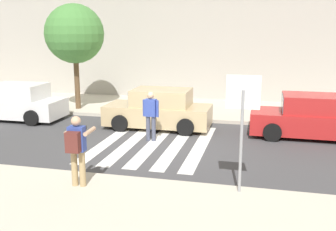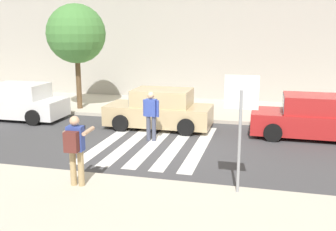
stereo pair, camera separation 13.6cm
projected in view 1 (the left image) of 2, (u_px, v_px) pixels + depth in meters
The scene contains 15 objects.
ground_plane at pixel (152, 145), 13.25m from camera, with size 120.00×120.00×0.00m, color #424244.
sidewalk_far at pixel (186, 108), 18.92m from camera, with size 60.00×4.80×0.14m, color beige.
building_facade_far at pixel (202, 27), 22.25m from camera, with size 56.00×4.00×7.78m, color #ADA89E.
crosswalk_stripe_0 at pixel (110, 140), 13.80m from camera, with size 0.44×5.20×0.01m, color silver.
crosswalk_stripe_1 at pixel (132, 142), 13.62m from camera, with size 0.44×5.20×0.01m, color silver.
crosswalk_stripe_2 at pixel (154, 143), 13.43m from camera, with size 0.44×5.20×0.01m, color silver.
crosswalk_stripe_3 at pixel (177, 145), 13.25m from camera, with size 0.44×5.20×0.01m, color silver.
crosswalk_stripe_4 at pixel (200, 147), 13.07m from camera, with size 0.44×5.20×0.01m, color silver.
stop_sign at pixel (243, 108), 8.75m from camera, with size 0.76×0.08×2.72m.
photographer_with_backpack at pixel (77, 145), 9.25m from camera, with size 0.61×0.86×1.72m.
pedestrian_crossing at pixel (151, 114), 13.55m from camera, with size 0.58×0.26×1.72m.
parked_car_white at pixel (17, 103), 16.81m from camera, with size 4.10×1.92×1.55m.
parked_car_tan at pixel (159, 110), 15.35m from camera, with size 4.10×1.92×1.55m.
parked_car_red at pixel (310, 118), 14.06m from camera, with size 4.10×1.92×1.55m.
street_tree_west at pixel (75, 34), 17.80m from camera, with size 2.69×2.69×4.80m.
Camera 1 is at (3.52, -12.22, 3.88)m, focal length 42.00 mm.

